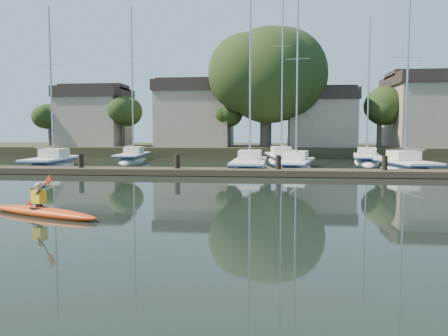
# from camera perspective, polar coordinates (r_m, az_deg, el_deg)

# --- Properties ---
(ground) EXTENTS (160.00, 160.00, 0.00)m
(ground) POSITION_cam_1_polar(r_m,az_deg,el_deg) (12.07, -6.31, -7.27)
(ground) COLOR black
(ground) RESTS_ON ground
(kayak) EXTENTS (4.28, 2.16, 1.40)m
(kayak) POSITION_cam_1_polar(r_m,az_deg,el_deg) (14.24, -22.68, -5.09)
(kayak) COLOR red
(kayak) RESTS_ON ground
(dock) EXTENTS (34.00, 2.00, 1.80)m
(dock) POSITION_cam_1_polar(r_m,az_deg,el_deg) (25.76, 0.41, -0.49)
(dock) COLOR #443427
(dock) RESTS_ON ground
(sailboat_0) EXTENTS (3.24, 8.49, 13.13)m
(sailboat_0) POSITION_cam_1_polar(r_m,az_deg,el_deg) (34.81, -21.49, -0.18)
(sailboat_0) COLOR white
(sailboat_0) RESTS_ON ground
(sailboat_2) EXTENTS (2.37, 9.68, 15.98)m
(sailboat_2) POSITION_cam_1_polar(r_m,az_deg,el_deg) (30.09, 3.35, -0.54)
(sailboat_2) COLOR white
(sailboat_2) RESTS_ON ground
(sailboat_3) EXTENTS (3.59, 8.44, 13.20)m
(sailboat_3) POSITION_cam_1_polar(r_m,az_deg,el_deg) (30.90, 9.32, -0.45)
(sailboat_3) COLOR white
(sailboat_3) RESTS_ON ground
(sailboat_4) EXTENTS (3.16, 7.87, 13.01)m
(sailboat_4) POSITION_cam_1_polar(r_m,az_deg,el_deg) (31.36, 22.62, -0.70)
(sailboat_4) COLOR white
(sailboat_4) RESTS_ON ground
(sailboat_5) EXTENTS (3.18, 9.39, 15.23)m
(sailboat_5) POSITION_cam_1_polar(r_m,az_deg,el_deg) (40.80, -11.80, 0.73)
(sailboat_5) COLOR white
(sailboat_5) RESTS_ON ground
(sailboat_6) EXTENTS (3.36, 10.92, 17.08)m
(sailboat_6) POSITION_cam_1_polar(r_m,az_deg,el_deg) (38.41, 7.54, 0.54)
(sailboat_6) COLOR white
(sailboat_6) RESTS_ON ground
(sailboat_7) EXTENTS (3.63, 8.68, 13.59)m
(sailboat_7) POSITION_cam_1_polar(r_m,az_deg,el_deg) (39.24, 18.12, 0.43)
(sailboat_7) COLOR white
(sailboat_7) RESTS_ON ground
(shore) EXTENTS (90.00, 25.25, 12.75)m
(shore) POSITION_cam_1_polar(r_m,az_deg,el_deg) (51.83, 5.12, 5.38)
(shore) COLOR #232D16
(shore) RESTS_ON ground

